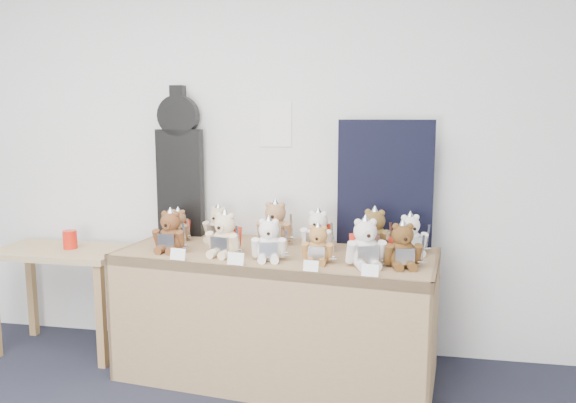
% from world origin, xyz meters
% --- Properties ---
extents(room_shell, '(6.00, 6.00, 6.00)m').
position_xyz_m(room_shell, '(0.59, 2.49, 1.53)').
color(room_shell, white).
rests_on(room_shell, floor).
extents(display_table, '(1.95, 1.00, 0.78)m').
position_xyz_m(display_table, '(0.68, 1.97, 0.61)').
color(display_table, olive).
rests_on(display_table, floor).
extents(side_table, '(0.86, 0.48, 0.71)m').
position_xyz_m(side_table, '(-0.80, 2.13, 0.58)').
color(side_table, '#9C8154').
rests_on(side_table, floor).
extents(guitar_case, '(0.31, 0.10, 1.00)m').
position_xyz_m(guitar_case, '(-0.04, 2.39, 1.27)').
color(guitar_case, black).
rests_on(guitar_case, display_table).
extents(navy_board, '(0.59, 0.04, 0.78)m').
position_xyz_m(navy_board, '(1.32, 2.32, 1.17)').
color(navy_board, black).
rests_on(navy_board, display_table).
extents(red_cup, '(0.09, 0.09, 0.12)m').
position_xyz_m(red_cup, '(-0.73, 2.15, 0.77)').
color(red_cup, red).
rests_on(red_cup, side_table).
extents(teddy_front_far_left, '(0.23, 0.19, 0.28)m').
position_xyz_m(teddy_front_far_left, '(0.07, 1.92, 0.89)').
color(teddy_front_far_left, brown).
rests_on(teddy_front_far_left, display_table).
extents(teddy_front_left, '(0.24, 0.22, 0.29)m').
position_xyz_m(teddy_front_left, '(0.42, 1.89, 0.89)').
color(teddy_front_left, beige).
rests_on(teddy_front_left, display_table).
extents(teddy_front_centre, '(0.22, 0.19, 0.27)m').
position_xyz_m(teddy_front_centre, '(0.69, 1.83, 0.89)').
color(teddy_front_centre, white).
rests_on(teddy_front_centre, display_table).
extents(teddy_front_right, '(0.20, 0.15, 0.24)m').
position_xyz_m(teddy_front_right, '(0.97, 1.83, 0.88)').
color(teddy_front_right, '#A6733F').
rests_on(teddy_front_right, display_table).
extents(teddy_front_far_right, '(0.25, 0.23, 0.30)m').
position_xyz_m(teddy_front_far_right, '(1.23, 1.81, 0.90)').
color(teddy_front_far_right, silver).
rests_on(teddy_front_far_right, display_table).
extents(teddy_front_end, '(0.23, 0.20, 0.27)m').
position_xyz_m(teddy_front_end, '(1.43, 1.82, 0.89)').
color(teddy_front_end, brown).
rests_on(teddy_front_end, display_table).
extents(teddy_back_left, '(0.21, 0.19, 0.26)m').
position_xyz_m(teddy_back_left, '(0.26, 2.25, 0.88)').
color(teddy_back_left, '#C4B28F').
rests_on(teddy_back_left, display_table).
extents(teddy_back_centre_left, '(0.25, 0.21, 0.31)m').
position_xyz_m(teddy_back_centre_left, '(0.64, 2.23, 0.90)').
color(teddy_back_centre_left, '#AB7E55').
rests_on(teddy_back_centre_left, display_table).
extents(teddy_back_centre_right, '(0.23, 0.21, 0.28)m').
position_xyz_m(teddy_back_centre_right, '(0.93, 2.12, 0.89)').
color(teddy_back_centre_right, white).
rests_on(teddy_back_centre_right, display_table).
extents(teddy_back_right, '(0.24, 0.22, 0.30)m').
position_xyz_m(teddy_back_right, '(1.26, 2.13, 0.90)').
color(teddy_back_right, brown).
rests_on(teddy_back_right, display_table).
extents(teddy_back_end, '(0.22, 0.21, 0.27)m').
position_xyz_m(teddy_back_end, '(1.47, 2.12, 0.89)').
color(teddy_back_end, white).
rests_on(teddy_back_end, display_table).
extents(teddy_back_far_left, '(0.19, 0.17, 0.23)m').
position_xyz_m(teddy_back_far_left, '(0.00, 2.22, 0.87)').
color(teddy_back_far_left, brown).
rests_on(teddy_back_far_left, display_table).
extents(entry_card_a, '(0.09, 0.03, 0.07)m').
position_xyz_m(entry_card_a, '(0.19, 1.73, 0.82)').
color(entry_card_a, white).
rests_on(entry_card_a, display_table).
extents(entry_card_b, '(0.10, 0.03, 0.07)m').
position_xyz_m(entry_card_b, '(0.54, 1.69, 0.82)').
color(entry_card_b, white).
rests_on(entry_card_b, display_table).
extents(entry_card_c, '(0.08, 0.03, 0.06)m').
position_xyz_m(entry_card_c, '(0.96, 1.64, 0.81)').
color(entry_card_c, white).
rests_on(entry_card_c, display_table).
extents(entry_card_d, '(0.09, 0.03, 0.06)m').
position_xyz_m(entry_card_d, '(1.26, 1.60, 0.81)').
color(entry_card_d, white).
rests_on(entry_card_d, display_table).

